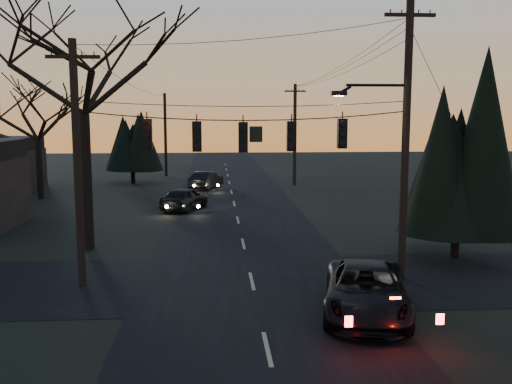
{
  "coord_description": "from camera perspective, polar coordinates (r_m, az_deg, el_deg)",
  "views": [
    {
      "loc": [
        -1.31,
        -9.89,
        5.99
      ],
      "look_at": [
        0.13,
        9.64,
        3.31
      ],
      "focal_mm": 40.0,
      "sensor_mm": 36.0,
      "label": 1
    }
  ],
  "objects": [
    {
      "name": "utility_pole_right",
      "position": [
        21.86,
        14.27,
        -8.37
      ],
      "size": [
        5.0,
        0.3,
        10.0
      ],
      "primitive_type": null,
      "color": "black",
      "rests_on": "ground"
    },
    {
      "name": "evergreen_dist",
      "position": [
        50.68,
        -12.29,
        4.74
      ],
      "size": [
        3.81,
        3.81,
        5.73
      ],
      "color": "black",
      "rests_on": "ground"
    },
    {
      "name": "evergreen_right",
      "position": [
        24.97,
        19.66,
        3.54
      ],
      "size": [
        4.55,
        4.55,
        7.5
      ],
      "color": "black",
      "rests_on": "ground"
    },
    {
      "name": "sedan_oncoming_a",
      "position": [
        36.05,
        -7.17,
        -0.66
      ],
      "size": [
        3.19,
        4.66,
        1.47
      ],
      "primitive_type": "imported",
      "rotation": [
        0.0,
        0.0,
        2.77
      ],
      "color": "black",
      "rests_on": "ground"
    },
    {
      "name": "bare_tree_dist",
      "position": [
        43.06,
        -21.07,
        7.07
      ],
      "size": [
        7.81,
        7.81,
        8.36
      ],
      "color": "black",
      "rests_on": "ground"
    },
    {
      "name": "span_signal_assembly",
      "position": [
        19.93,
        -1.13,
        5.7
      ],
      "size": [
        11.5,
        0.44,
        1.56
      ],
      "color": "black",
      "rests_on": "ground"
    },
    {
      "name": "bare_tree_left",
      "position": [
        26.07,
        -17.0,
        12.71
      ],
      "size": [
        9.04,
        9.04,
        11.99
      ],
      "color": "black",
      "rests_on": "ground"
    },
    {
      "name": "utility_pole_far_l",
      "position": [
        56.41,
        -8.96,
        1.6
      ],
      "size": [
        0.3,
        0.3,
        8.0
      ],
      "primitive_type": null,
      "color": "black",
      "rests_on": "ground"
    },
    {
      "name": "suv_near",
      "position": [
        17.64,
        10.98,
        -9.71
      ],
      "size": [
        3.57,
        5.7,
        1.47
      ],
      "primitive_type": "imported",
      "rotation": [
        0.0,
        0.0,
        -0.23
      ],
      "color": "black",
      "rests_on": "ground"
    },
    {
      "name": "main_road",
      "position": [
        30.51,
        -1.67,
        -3.52
      ],
      "size": [
        8.0,
        120.0,
        0.02
      ],
      "primitive_type": "cube",
      "color": "black",
      "rests_on": "ground"
    },
    {
      "name": "utility_pole_far_r",
      "position": [
        48.74,
        3.85,
        0.71
      ],
      "size": [
        1.8,
        0.3,
        8.5
      ],
      "primitive_type": null,
      "color": "black",
      "rests_on": "ground"
    },
    {
      "name": "utility_pole_left",
      "position": [
        21.3,
        -16.95,
        -8.9
      ],
      "size": [
        1.8,
        0.3,
        8.5
      ],
      "primitive_type": null,
      "color": "black",
      "rests_on": "ground"
    },
    {
      "name": "sedan_oncoming_b",
      "position": [
        46.18,
        -4.99,
        1.17
      ],
      "size": [
        2.87,
        4.47,
        1.39
      ],
      "primitive_type": "imported",
      "rotation": [
        0.0,
        0.0,
        2.78
      ],
      "color": "black",
      "rests_on": "ground"
    },
    {
      "name": "cross_road",
      "position": [
        20.81,
        -0.42,
        -8.92
      ],
      "size": [
        60.0,
        7.0,
        0.02
      ],
      "primitive_type": "cube",
      "color": "black",
      "rests_on": "ground"
    }
  ]
}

